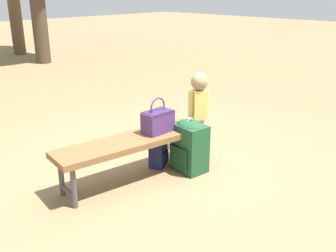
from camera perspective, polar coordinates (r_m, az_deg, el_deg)
name	(u,v)px	position (r m, az deg, el deg)	size (l,w,h in m)	color
ground_plane	(167,166)	(4.29, -0.10, -5.94)	(40.00, 40.00, 0.00)	#8C704C
park_bench	(132,144)	(3.87, -5.25, -2.64)	(1.64, 0.62, 0.45)	brown
handbag	(158,120)	(3.96, -1.50, 0.82)	(0.32, 0.18, 0.37)	#4C2D66
child_standing	(199,100)	(4.48, 4.55, 3.85)	(0.24, 0.19, 0.96)	#E5B2C6
backpack_large	(190,145)	(4.10, 3.18, -2.73)	(0.34, 0.38, 0.59)	#1E4C2D
backpack_small	(158,151)	(4.24, -1.44, -3.71)	(0.25, 0.23, 0.35)	#191E4C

